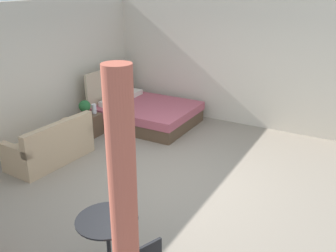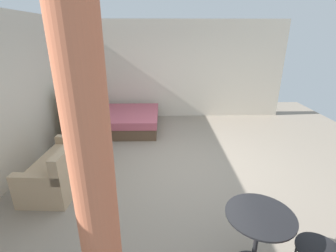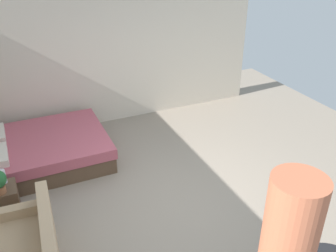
# 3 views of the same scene
# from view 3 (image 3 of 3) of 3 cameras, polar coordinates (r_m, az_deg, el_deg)

# --- Properties ---
(ground_plane) EXTENTS (9.32, 9.24, 0.02)m
(ground_plane) POSITION_cam_3_polar(r_m,az_deg,el_deg) (5.68, 2.19, -11.94)
(ground_plane) COLOR gray
(wall_right) EXTENTS (0.12, 6.24, 2.83)m
(wall_right) POSITION_cam_3_polar(r_m,az_deg,el_deg) (7.65, -8.38, 10.77)
(wall_right) COLOR beige
(wall_right) RESTS_ON ground
(bed) EXTENTS (1.76, 2.14, 1.24)m
(bed) POSITION_cam_3_polar(r_m,az_deg,el_deg) (6.79, -19.17, -3.44)
(bed) COLOR brown
(bed) RESTS_ON ground
(nightstand) EXTENTS (0.42, 0.35, 0.48)m
(nightstand) POSITION_cam_3_polar(r_m,az_deg,el_deg) (5.80, -23.69, -10.61)
(nightstand) COLOR brown
(nightstand) RESTS_ON ground
(vase) EXTENTS (0.10, 0.10, 0.21)m
(vase) POSITION_cam_3_polar(r_m,az_deg,el_deg) (5.71, -24.19, -7.14)
(vase) COLOR silver
(vase) RESTS_ON nightstand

